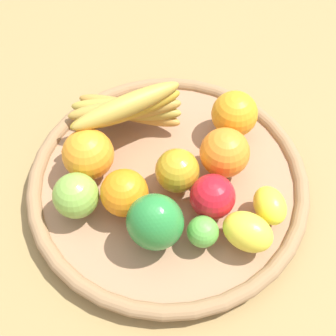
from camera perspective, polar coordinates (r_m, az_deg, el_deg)
ground_plane at (r=0.72m, az=0.00°, el=-2.57°), size 2.40×2.40×0.00m
basket at (r=0.71m, az=0.00°, el=-1.75°), size 0.44×0.44×0.04m
apple_0 at (r=0.66m, az=1.18°, el=-0.33°), size 0.08×0.08×0.07m
banana_bunch at (r=0.72m, az=-5.26°, el=7.46°), size 0.18×0.17×0.09m
orange_0 at (r=0.68m, az=-10.09°, el=1.74°), size 0.08×0.08×0.08m
lime_0 at (r=0.62m, az=4.43°, el=-8.05°), size 0.05×0.05×0.04m
bell_pepper at (r=0.60m, az=-1.64°, el=-6.88°), size 0.09×0.09×0.09m
apple_1 at (r=0.65m, az=-11.59°, el=-3.44°), size 0.07×0.07×0.07m
orange_1 at (r=0.67m, az=7.19°, el=1.95°), size 0.08×0.08×0.08m
apple_2 at (r=0.64m, az=5.66°, el=-3.63°), size 0.08×0.08×0.07m
orange_3 at (r=0.73m, az=8.42°, el=6.78°), size 0.10×0.10×0.07m
lemon_1 at (r=0.62m, az=10.06°, el=-7.96°), size 0.08×0.06×0.05m
lemon_0 at (r=0.66m, az=12.89°, el=-4.33°), size 0.07×0.07×0.04m
orange_2 at (r=0.64m, az=-5.55°, el=-3.15°), size 0.10×0.10×0.07m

